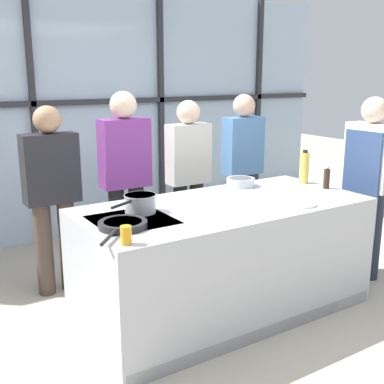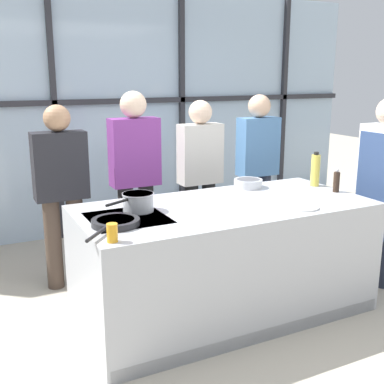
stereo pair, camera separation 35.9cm
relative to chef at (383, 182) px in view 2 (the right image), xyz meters
name	(u,v)px [view 2 (the right image)]	position (x,y,z in m)	size (l,w,h in m)	color
ground_plane	(224,311)	(-1.51, 0.13, -0.93)	(18.00, 18.00, 0.00)	#BCB29E
back_window_wall	(121,113)	(-1.51, 2.55, 0.47)	(6.40, 0.10, 2.80)	silver
demo_island	(224,259)	(-1.51, 0.12, -0.49)	(2.23, 1.05, 0.89)	#B7BABF
chef	(383,182)	(0.00, 0.00, 0.00)	(0.24, 0.45, 1.66)	#232838
spectator_far_left	(61,187)	(-2.51, 1.19, -0.03)	(0.45, 0.22, 1.60)	#47382D
spectator_center_left	(135,173)	(-1.84, 1.19, 0.03)	(0.44, 0.24, 1.70)	black
spectator_center_right	(200,172)	(-1.17, 1.19, -0.02)	(0.42, 0.22, 1.61)	black
spectator_far_right	(257,164)	(-0.50, 1.19, 0.00)	(0.42, 0.23, 1.65)	#232838
frying_pan	(115,222)	(-2.41, 0.00, -0.02)	(0.44, 0.47, 0.04)	#232326
saucepan	(138,202)	(-2.16, 0.25, 0.02)	(0.40, 0.26, 0.13)	silver
white_plate	(304,207)	(-1.05, -0.22, -0.04)	(0.22, 0.22, 0.01)	white
mixing_bowl	(248,183)	(-1.05, 0.52, -0.01)	(0.25, 0.25, 0.07)	silver
oil_bottle	(315,170)	(-0.49, 0.31, 0.09)	(0.08, 0.08, 0.30)	#E0CC4C
pepper_grinder	(336,181)	(-0.48, 0.06, 0.04)	(0.05, 0.05, 0.20)	#332319
juice_glass_near	(112,233)	(-2.52, -0.30, 0.01)	(0.07, 0.07, 0.11)	orange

